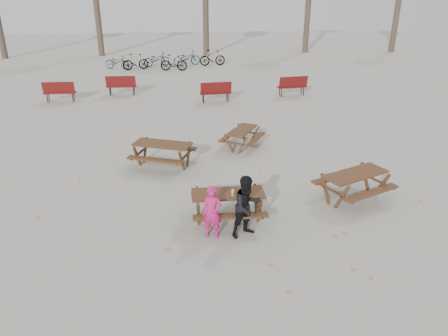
{
  "coord_description": "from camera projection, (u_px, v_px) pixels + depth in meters",
  "views": [
    {
      "loc": [
        -1.06,
        -9.53,
        5.69
      ],
      "look_at": [
        0.0,
        1.0,
        1.0
      ],
      "focal_mm": 35.0,
      "sensor_mm": 36.0,
      "label": 1
    }
  ],
  "objects": [
    {
      "name": "bicycle_row",
      "position": [
        165.0,
        60.0,
        29.12
      ],
      "size": [
        8.12,
        2.67,
        1.05
      ],
      "color": "black",
      "rests_on": "ground"
    },
    {
      "name": "picnic_table_far",
      "position": [
        242.0,
        138.0,
        15.62
      ],
      "size": [
        1.82,
        1.94,
        0.66
      ],
      "primitive_type": null,
      "rotation": [
        0.0,
        0.0,
        1.07
      ],
      "color": "#3D2516",
      "rests_on": "ground"
    },
    {
      "name": "adult",
      "position": [
        247.0,
        207.0,
        10.14
      ],
      "size": [
        0.92,
        0.85,
        1.53
      ],
      "primitive_type": "imported",
      "rotation": [
        0.0,
        0.0,
        0.47
      ],
      "color": "black",
      "rests_on": "ground"
    },
    {
      "name": "fallen_leaves",
      "position": [
        235.0,
        177.0,
        13.39
      ],
      "size": [
        11.0,
        11.0,
        0.01
      ],
      "primitive_type": null,
      "color": "#C1722E",
      "rests_on": "ground"
    },
    {
      "name": "picnic_table_east",
      "position": [
        354.0,
        186.0,
        11.95
      ],
      "size": [
        2.28,
        2.11,
        0.79
      ],
      "primitive_type": null,
      "rotation": [
        0.0,
        0.0,
        0.43
      ],
      "color": "#3D2516",
      "rests_on": "ground"
    },
    {
      "name": "park_bench_row",
      "position": [
        173.0,
        88.0,
        21.75
      ],
      "size": [
        13.1,
        2.44,
        1.03
      ],
      "color": "maroon",
      "rests_on": "ground"
    },
    {
      "name": "ground",
      "position": [
        228.0,
        220.0,
        11.07
      ],
      "size": [
        80.0,
        80.0,
        0.0
      ],
      "primitive_type": "plane",
      "color": "gray",
      "rests_on": "ground"
    },
    {
      "name": "food_tray",
      "position": [
        244.0,
        193.0,
        10.7
      ],
      "size": [
        0.18,
        0.11,
        0.03
      ],
      "primitive_type": "cube",
      "color": "silver",
      "rests_on": "main_picnic_table"
    },
    {
      "name": "picnic_table_north",
      "position": [
        163.0,
        155.0,
        14.04
      ],
      "size": [
        2.23,
        2.03,
        0.79
      ],
      "primitive_type": null,
      "rotation": [
        0.0,
        0.0,
        -0.37
      ],
      "color": "#3D2516",
      "rests_on": "ground"
    },
    {
      "name": "soda_bottle",
      "position": [
        233.0,
        193.0,
        10.59
      ],
      "size": [
        0.07,
        0.07,
        0.17
      ],
      "color": "silver",
      "rests_on": "main_picnic_table"
    },
    {
      "name": "bread_roll",
      "position": [
        244.0,
        191.0,
        10.68
      ],
      "size": [
        0.14,
        0.06,
        0.05
      ],
      "primitive_type": "ellipsoid",
      "color": "tan",
      "rests_on": "food_tray"
    },
    {
      "name": "main_picnic_table",
      "position": [
        228.0,
        199.0,
        10.83
      ],
      "size": [
        1.8,
        1.45,
        0.78
      ],
      "color": "#3D2516",
      "rests_on": "ground"
    },
    {
      "name": "child",
      "position": [
        212.0,
        212.0,
        10.11
      ],
      "size": [
        0.54,
        0.43,
        1.3
      ],
      "primitive_type": "imported",
      "rotation": [
        0.0,
        0.0,
        -0.28
      ],
      "color": "#CD196A",
      "rests_on": "ground"
    }
  ]
}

